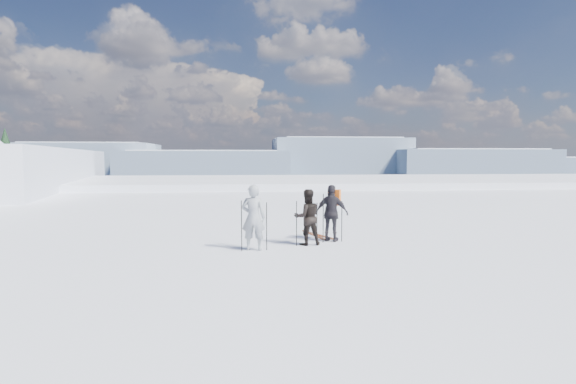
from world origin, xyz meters
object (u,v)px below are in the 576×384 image
skier_grey (253,218)px  skier_pack (332,213)px  skier_dark (307,217)px  skis_loose (316,235)px

skier_grey → skier_pack: size_ratio=1.05×
skier_dark → skier_pack: 0.87m
skier_grey → skier_pack: bearing=-145.8°
skier_pack → skier_dark: bearing=56.4°
skier_dark → skis_loose: skier_dark is taller
skier_grey → skier_dark: skier_grey is taller
skier_pack → skier_grey: bearing=51.0°
skier_dark → skier_grey: bearing=12.6°
skier_grey → skis_loose: 2.89m
skier_grey → skier_dark: bearing=-148.8°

